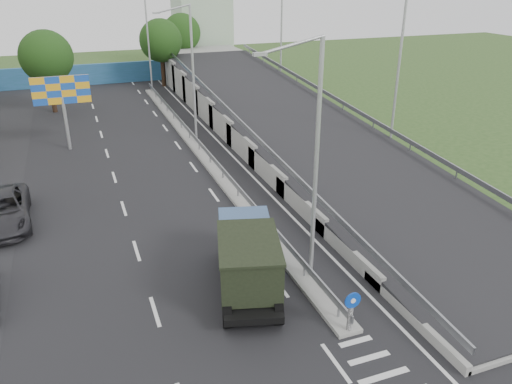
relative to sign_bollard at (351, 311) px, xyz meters
name	(u,v)px	position (x,y,z in m)	size (l,w,h in m)	color
ground	(382,375)	(0.00, -2.17, -1.03)	(160.00, 160.00, 0.00)	#2D4C1E
road_surface	(171,176)	(-3.00, 17.83, -1.03)	(26.00, 90.00, 0.04)	black
median	(199,151)	(0.00, 21.83, -0.93)	(1.00, 44.00, 0.20)	gray
overpass_ramp	(292,119)	(7.50, 21.83, 0.72)	(10.00, 50.00, 3.50)	gray
median_guardrail	(199,142)	(0.00, 21.83, -0.28)	(0.09, 44.00, 0.71)	gray
sign_bollard	(351,311)	(0.00, 0.00, 0.00)	(0.64, 0.23, 1.67)	black
lamp_post_near	(312,153)	(0.11, 3.83, 4.77)	(2.74, 0.18, 10.08)	#B2B5B7
lamp_post_mid	(190,68)	(0.11, 23.83, 4.77)	(2.74, 0.18, 10.08)	#B2B5B7
lamp_post_far	(146,38)	(0.11, 43.83, 4.77)	(2.74, 0.18, 10.08)	#B2B5B7
blue_wall	(107,73)	(-4.00, 49.83, 0.17)	(30.00, 0.50, 2.40)	#21587A
church	(202,27)	(10.00, 57.83, 4.28)	(7.00, 7.00, 13.80)	#B2CCAD
billboard	(62,94)	(-9.00, 25.83, 3.15)	(4.00, 0.24, 5.50)	#B2B5B7
tree_left_mid	(46,57)	(-10.00, 37.83, 4.14)	(4.80, 4.80, 7.60)	black
tree_median_far	(161,41)	(2.00, 45.83, 4.14)	(4.80, 4.80, 7.60)	black
tree_ramp_far	(182,33)	(6.00, 52.83, 4.14)	(4.80, 4.80, 7.60)	black
dump_truck	(248,257)	(-2.51, 4.12, 0.47)	(3.75, 6.51, 2.71)	black
parked_car_c	(1,210)	(-12.69, 14.09, -0.19)	(2.79, 6.05, 1.68)	#2C2B2F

